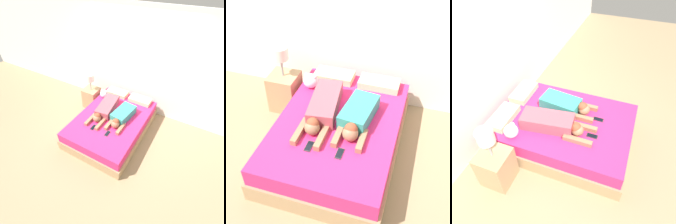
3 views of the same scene
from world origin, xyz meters
The scene contains 11 objects.
ground_plane centered at (0.00, 0.00, 0.00)m, with size 12.00×12.00×0.00m, color #9E8460.
wall_back centered at (0.00, 1.21, 1.30)m, with size 12.00×0.06×2.60m.
bed centered at (0.00, 0.00, 0.23)m, with size 1.51×2.13×0.47m.
pillow_head_left centered at (-0.33, 0.86, 0.52)m, with size 0.55×0.28×0.10m.
pillow_head_right centered at (0.33, 0.86, 0.52)m, with size 0.55×0.28×0.10m.
person_left centered at (-0.22, 0.07, 0.57)m, with size 0.43×1.11×0.21m.
person_right centered at (0.22, 0.04, 0.57)m, with size 0.40×0.90×0.21m.
cell_phone_left centered at (-0.18, -0.50, 0.48)m, with size 0.07×0.16×0.01m.
cell_phone_right centered at (0.18, -0.50, 0.48)m, with size 0.07×0.16×0.01m.
plush_toy centered at (-0.58, 0.58, 0.58)m, with size 0.20×0.20×0.21m.
nightstand centered at (-1.00, 0.60, 0.33)m, with size 0.40×0.40×1.00m.
Camera 1 is at (1.49, -2.58, 3.19)m, focal length 28.00 mm.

